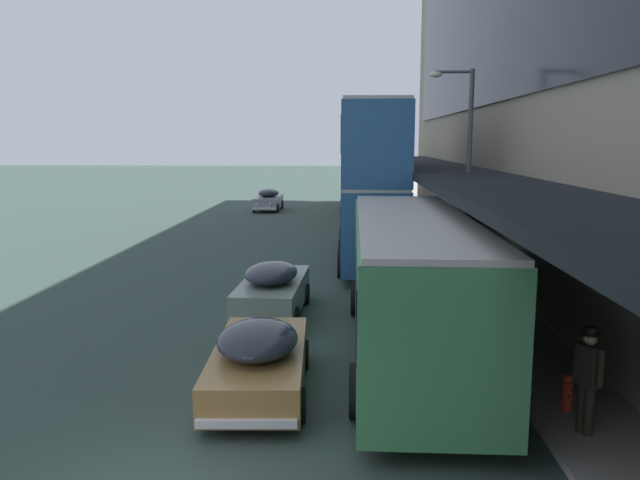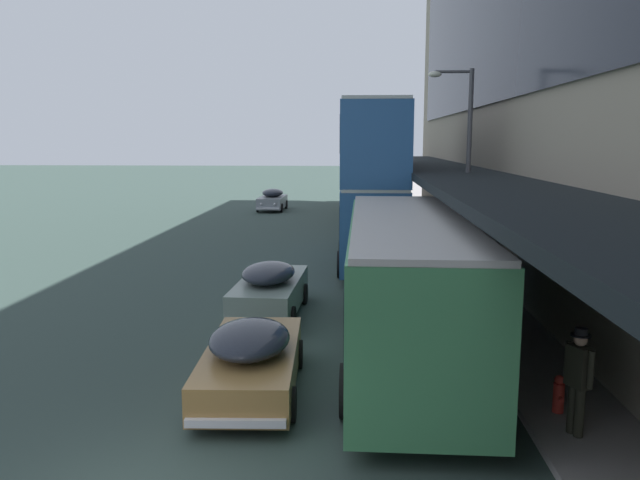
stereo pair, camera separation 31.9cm
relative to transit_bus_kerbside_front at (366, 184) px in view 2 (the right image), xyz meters
name	(u,v)px [view 2 (the right image)]	position (x,y,z in m)	size (l,w,h in m)	color
transit_bus_kerbside_front	(366,184)	(0.00, 0.00, 0.00)	(3.09, 10.53, 3.23)	tan
transit_bus_kerbside_rear	(372,178)	(-0.09, -20.62, 1.64)	(2.67, 10.63, 6.52)	#2E62A1
transit_bus_kerbside_far	(406,278)	(0.42, -32.54, 0.06)	(2.92, 10.57, 3.35)	#46945C
sedan_oncoming_rear	(272,200)	(-6.82, -1.42, -1.08)	(1.93, 4.32, 1.57)	gray
sedan_trailing_mid	(270,289)	(-3.23, -29.13, -1.07)	(1.97, 4.64, 1.58)	gray
sedan_second_near	(369,182)	(0.65, 18.69, -1.10)	(2.05, 4.53, 1.51)	black
sedan_lead_mid	(251,358)	(-2.84, -34.78, -1.13)	(2.07, 4.64, 1.47)	olive
pedestrian_at_kerb	(578,376)	(2.95, -36.58, -0.68)	(0.39, 0.57, 1.86)	#27271D
street_lamp	(464,162)	(2.85, -25.40, 2.49)	(1.50, 0.28, 7.24)	#4C4C51
fire_hydrant	(559,394)	(2.95, -35.70, -1.36)	(0.20, 0.40, 0.70)	red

